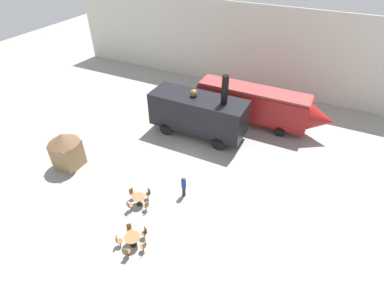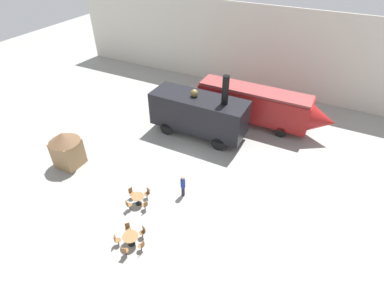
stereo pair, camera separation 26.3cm
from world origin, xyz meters
The scene contains 17 objects.
ground_plane centered at (0.00, 0.00, 0.00)m, with size 80.00×80.00×0.00m, color gray.
backdrop_wall centered at (0.00, 15.63, 4.50)m, with size 44.00×0.15×9.00m.
streamlined_locomotive centered at (3.84, 8.56, 2.04)m, with size 12.22×2.41×3.51m.
steam_locomotive centered at (-0.54, 4.53, 2.25)m, with size 8.32×2.90×6.09m.
cafe_table_near centered at (0.97, -7.63, 0.60)m, with size 0.93×0.93×0.74m.
cafe_table_mid centered at (-0.50, -4.81, 0.57)m, with size 0.84×0.84×0.73m.
cafe_chair_0 centered at (1.31, -6.86, 0.51)m, with size 0.38×0.40×0.87m.
cafe_chair_1 centered at (0.35, -7.07, 0.51)m, with size 0.40×0.40×0.87m.
cafe_chair_2 centered at (0.25, -8.06, 0.51)m, with size 0.40×0.39×0.87m.
cafe_chair_3 centered at (1.15, -8.45, 0.51)m, with size 0.36×0.38×0.87m.
cafe_chair_4 centered at (1.81, -7.71, 0.51)m, with size 0.37×0.36×0.87m.
cafe_chair_5 centered at (-1.25, -4.56, 0.51)m, with size 0.39×0.37×0.87m.
cafe_chair_6 centered at (-0.76, -5.56, 0.51)m, with size 0.37×0.39×0.87m.
cafe_chair_7 centered at (0.25, -5.06, 0.51)m, with size 0.39×0.37×0.87m.
cafe_chair_8 centered at (-0.25, -4.06, 0.51)m, with size 0.37×0.39×0.87m.
visitor_person centered at (1.82, -2.73, 0.97)m, with size 0.34×0.34×1.77m.
ticket_kiosk centered at (-7.69, -3.83, 1.67)m, with size 2.34×2.34×3.00m.
Camera 2 is at (9.07, -15.55, 15.51)m, focal length 28.00 mm.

